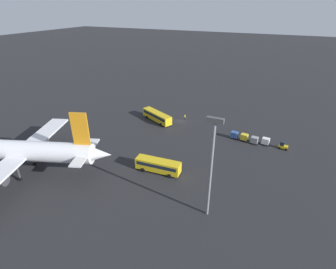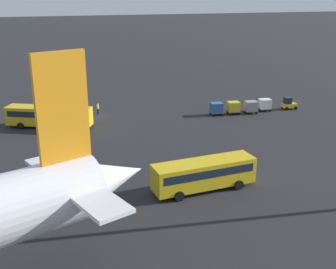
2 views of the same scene
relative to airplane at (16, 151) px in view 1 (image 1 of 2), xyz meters
The scene contains 11 objects.
ground_plane 49.41m from the airplane, 116.97° to the right, with size 600.00×600.00×0.00m, color #232326.
airplane is the anchor object (origin of this frame).
shuttle_bus_near 43.01m from the airplane, 110.58° to the right, with size 12.56×8.05×3.13m.
shuttle_bus_far 32.17m from the airplane, 154.43° to the right, with size 10.86×3.65×3.09m.
baggage_tug 66.73m from the airplane, 145.36° to the right, with size 2.49×1.79×2.10m.
worker_person 51.02m from the airplane, 117.07° to the right, with size 0.38×0.38×1.74m.
cargo_cart_white 63.18m from the airplane, 142.82° to the right, with size 2.18×1.90×2.06m.
cargo_cart_grey 60.49m from the airplane, 141.60° to the right, with size 2.18×1.90×2.06m.
cargo_cart_yellow 58.62m from the airplane, 139.33° to the right, with size 2.18×1.90×2.06m.
cargo_cart_blue 56.63m from the airplane, 137.16° to the right, with size 2.18×1.90×2.06m.
light_pole 44.17m from the airplane, behind, with size 2.80×0.70×19.77m.
Camera 1 is at (-30.28, 75.63, 35.80)m, focal length 28.00 mm.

